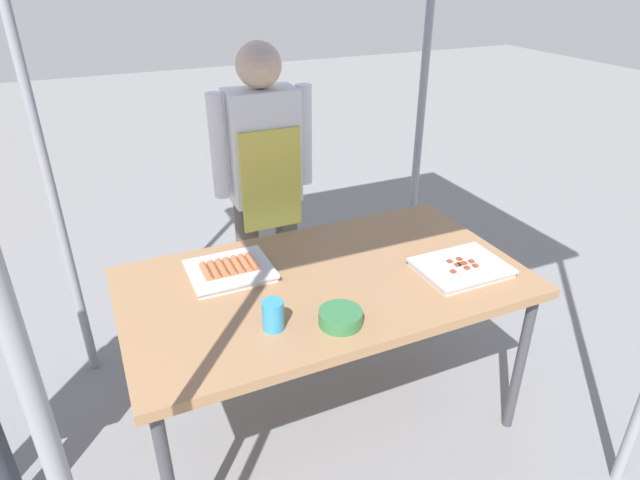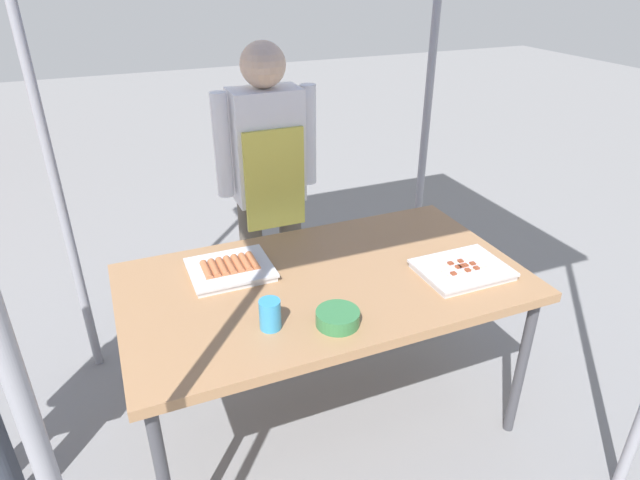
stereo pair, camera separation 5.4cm
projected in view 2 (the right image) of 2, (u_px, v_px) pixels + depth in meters
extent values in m
plane|color=slate|center=(324.00, 415.00, 2.52)|extent=(18.00, 18.00, 0.00)
cube|color=#9E724C|center=(325.00, 283.00, 2.18)|extent=(1.60, 0.90, 0.04)
cylinder|color=#3F3F44|center=(521.00, 367.00, 2.29)|extent=(0.04, 0.04, 0.71)
cylinder|color=#3F3F44|center=(139.00, 344.00, 2.42)|extent=(0.04, 0.04, 0.71)
cylinder|color=#3F3F44|center=(422.00, 278.00, 2.92)|extent=(0.04, 0.04, 0.71)
cylinder|color=gray|center=(25.00, 408.00, 1.00)|extent=(0.04, 0.04, 2.30)
cylinder|color=gray|center=(48.00, 152.00, 2.31)|extent=(0.04, 0.04, 2.30)
cylinder|color=gray|center=(427.00, 110.00, 2.96)|extent=(0.04, 0.04, 2.30)
cube|color=silver|center=(230.00, 271.00, 2.20)|extent=(0.32, 0.27, 0.02)
cube|color=silver|center=(230.00, 268.00, 2.19)|extent=(0.33, 0.28, 0.01)
cylinder|color=#B7663D|center=(206.00, 271.00, 2.16)|extent=(0.03, 0.13, 0.03)
cylinder|color=#B7663D|center=(214.00, 269.00, 2.17)|extent=(0.03, 0.13, 0.03)
cylinder|color=#B7663D|center=(222.00, 267.00, 2.18)|extent=(0.03, 0.13, 0.03)
cylinder|color=#B7663D|center=(230.00, 266.00, 2.19)|extent=(0.03, 0.13, 0.03)
cylinder|color=#B7663D|center=(238.00, 264.00, 2.20)|extent=(0.03, 0.13, 0.03)
cylinder|color=#B7663D|center=(245.00, 263.00, 2.21)|extent=(0.03, 0.13, 0.03)
cylinder|color=#B7663D|center=(253.00, 261.00, 2.22)|extent=(0.03, 0.13, 0.03)
cube|color=silver|center=(462.00, 271.00, 2.20)|extent=(0.34, 0.26, 0.02)
cube|color=silver|center=(462.00, 268.00, 2.19)|extent=(0.35, 0.27, 0.01)
cylinder|color=tan|center=(468.00, 271.00, 2.16)|extent=(0.21, 0.01, 0.01)
cube|color=brown|center=(468.00, 271.00, 2.16)|extent=(0.02, 0.02, 0.02)
cube|color=brown|center=(453.00, 275.00, 2.14)|extent=(0.02, 0.02, 0.02)
cube|color=brown|center=(476.00, 269.00, 2.17)|extent=(0.02, 0.02, 0.02)
cylinder|color=tan|center=(462.00, 267.00, 2.19)|extent=(0.21, 0.01, 0.01)
cube|color=brown|center=(472.00, 265.00, 2.21)|extent=(0.02, 0.02, 0.02)
cube|color=brown|center=(465.00, 266.00, 2.19)|extent=(0.02, 0.02, 0.02)
cube|color=brown|center=(458.00, 268.00, 2.18)|extent=(0.02, 0.02, 0.02)
cube|color=brown|center=(461.00, 267.00, 2.19)|extent=(0.02, 0.02, 0.02)
cylinder|color=tan|center=(457.00, 263.00, 2.22)|extent=(0.21, 0.01, 0.01)
cube|color=brown|center=(460.00, 262.00, 2.22)|extent=(0.02, 0.02, 0.02)
cube|color=brown|center=(450.00, 264.00, 2.21)|extent=(0.02, 0.02, 0.02)
cylinder|color=#33723F|center=(338.00, 318.00, 1.89)|extent=(0.16, 0.16, 0.05)
cylinder|color=#338CBF|center=(270.00, 314.00, 1.86)|extent=(0.08, 0.08, 0.11)
cylinder|color=#595147|center=(253.00, 268.00, 2.93)|extent=(0.12, 0.12, 0.79)
cylinder|color=#595147|center=(291.00, 260.00, 3.01)|extent=(0.12, 0.12, 0.79)
cube|color=white|center=(267.00, 146.00, 2.66)|extent=(0.34, 0.20, 0.56)
cube|color=#D8CC4C|center=(275.00, 180.00, 2.63)|extent=(0.30, 0.02, 0.50)
cylinder|color=white|center=(222.00, 146.00, 2.57)|extent=(0.08, 0.08, 0.50)
cylinder|color=white|center=(308.00, 135.00, 2.72)|extent=(0.08, 0.08, 0.50)
sphere|color=#D8B293|center=(263.00, 64.00, 2.48)|extent=(0.21, 0.21, 0.21)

